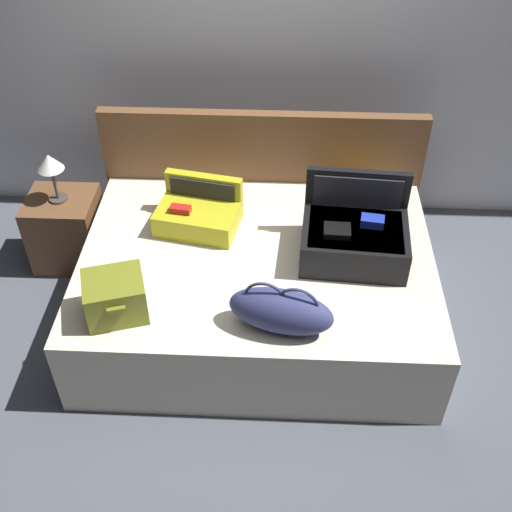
# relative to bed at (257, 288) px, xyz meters

# --- Properties ---
(ground_plane) EXTENTS (12.00, 12.00, 0.00)m
(ground_plane) POSITION_rel_bed_xyz_m (0.00, -0.40, -0.26)
(ground_plane) COLOR #4C515B
(back_wall) EXTENTS (8.00, 0.10, 2.60)m
(back_wall) POSITION_rel_bed_xyz_m (0.00, 1.25, 1.04)
(back_wall) COLOR silver
(back_wall) RESTS_ON ground
(bed) EXTENTS (2.05, 1.50, 0.51)m
(bed) POSITION_rel_bed_xyz_m (0.00, 0.00, 0.00)
(bed) COLOR beige
(bed) RESTS_ON ground
(headboard) EXTENTS (2.09, 0.08, 1.00)m
(headboard) POSITION_rel_bed_xyz_m (0.00, 0.79, 0.24)
(headboard) COLOR brown
(headboard) RESTS_ON ground
(hard_case_large) EXTENTS (0.63, 0.52, 0.44)m
(hard_case_large) POSITION_rel_bed_xyz_m (0.55, 0.05, 0.39)
(hard_case_large) COLOR black
(hard_case_large) RESTS_ON bed
(hard_case_medium) EXTENTS (0.53, 0.42, 0.28)m
(hard_case_medium) POSITION_rel_bed_xyz_m (-0.37, 0.27, 0.35)
(hard_case_medium) COLOR gold
(hard_case_medium) RESTS_ON bed
(hard_case_small) EXTENTS (0.37, 0.34, 0.23)m
(hard_case_small) POSITION_rel_bed_xyz_m (-0.71, -0.48, 0.37)
(hard_case_small) COLOR olive
(hard_case_small) RESTS_ON bed
(duffel_bag) EXTENTS (0.57, 0.32, 0.30)m
(duffel_bag) POSITION_rel_bed_xyz_m (0.15, -0.55, 0.38)
(duffel_bag) COLOR navy
(duffel_bag) RESTS_ON bed
(pillow_near_headboard) EXTENTS (0.43, 0.35, 0.14)m
(pillow_near_headboard) POSITION_rel_bed_xyz_m (0.59, 0.54, 0.33)
(pillow_near_headboard) COLOR gold
(pillow_near_headboard) RESTS_ON bed
(nightstand) EXTENTS (0.44, 0.40, 0.51)m
(nightstand) POSITION_rel_bed_xyz_m (-1.30, 0.50, -0.00)
(nightstand) COLOR brown
(nightstand) RESTS_ON ground
(table_lamp) EXTENTS (0.16, 0.16, 0.34)m
(table_lamp) POSITION_rel_bed_xyz_m (-1.30, 0.50, 0.51)
(table_lamp) COLOR #3F3833
(table_lamp) RESTS_ON nightstand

